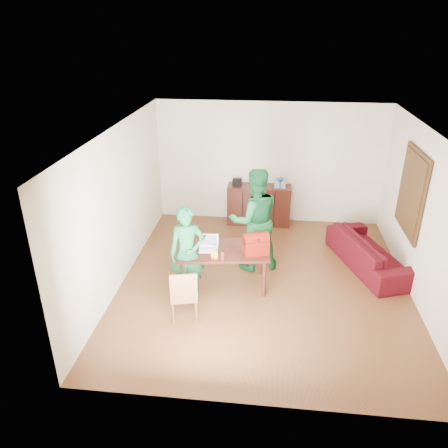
# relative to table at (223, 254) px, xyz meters

# --- Properties ---
(room) EXTENTS (5.20, 5.70, 2.90)m
(room) POSITION_rel_table_xyz_m (0.72, 0.29, 0.68)
(room) COLOR #452311
(room) RESTS_ON ground
(table) EXTENTS (1.63, 1.05, 0.71)m
(table) POSITION_rel_table_xyz_m (0.00, 0.00, 0.00)
(table) COLOR black
(table) RESTS_ON ground
(chair) EXTENTS (0.48, 0.47, 0.89)m
(chair) POSITION_rel_table_xyz_m (-0.48, -1.00, -0.37)
(chair) COLOR brown
(chair) RESTS_ON ground
(person_near) EXTENTS (0.65, 0.49, 1.60)m
(person_near) POSITION_rel_table_xyz_m (-0.54, -0.35, 0.17)
(person_near) COLOR #156235
(person_near) RESTS_ON ground
(person_far) EXTENTS (1.12, 0.99, 1.93)m
(person_far) POSITION_rel_table_xyz_m (0.49, 0.71, 0.34)
(person_far) COLOR #135628
(person_far) RESTS_ON ground
(laptop) EXTENTS (0.33, 0.24, 0.22)m
(laptop) POSITION_rel_table_xyz_m (-0.24, -0.06, 0.13)
(laptop) COLOR white
(laptop) RESTS_ON table
(bananas) EXTENTS (0.17, 0.15, 0.06)m
(bananas) POSITION_rel_table_xyz_m (-0.10, -0.34, 0.11)
(bananas) COLOR yellow
(bananas) RESTS_ON table
(bottle) EXTENTS (0.07, 0.07, 0.18)m
(bottle) POSITION_rel_table_xyz_m (0.04, -0.37, 0.18)
(bottle) COLOR #5B1E14
(bottle) RESTS_ON table
(red_bag) EXTENTS (0.46, 0.35, 0.30)m
(red_bag) POSITION_rel_table_xyz_m (0.56, -0.08, 0.24)
(red_bag) COLOR maroon
(red_bag) RESTS_ON table
(sofa) EXTENTS (1.45, 2.22, 0.60)m
(sofa) POSITION_rel_table_xyz_m (2.66, 0.96, -0.33)
(sofa) COLOR #3B0A07
(sofa) RESTS_ON ground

